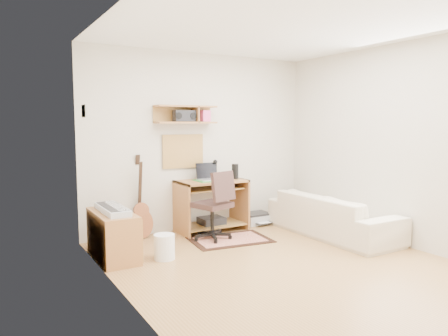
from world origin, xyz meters
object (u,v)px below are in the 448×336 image
cabinet (113,235)px  sofa (332,208)px  desk (211,206)px  printer (256,218)px  task_chair (212,205)px

cabinet → sofa: (2.96, -0.53, 0.11)m
desk → sofa: 1.73m
cabinet → sofa: 3.01m
desk → cabinet: bearing=-161.2°
desk → printer: desk is taller
desk → task_chair: 0.48m
sofa → desk: bearing=51.3°
task_chair → sofa: bearing=-40.3°
task_chair → sofa: size_ratio=0.48×
cabinet → printer: bearing=13.5°
cabinet → printer: 2.51m
cabinet → printer: cabinet is taller
desk → sofa: bearing=-38.7°
desk → task_chair: size_ratio=1.05×
task_chair → sofa: (1.57, -0.66, -0.09)m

